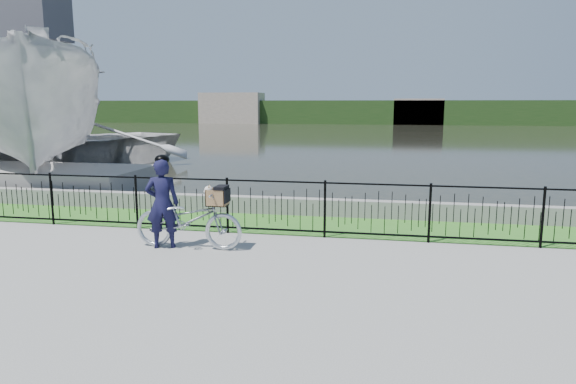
% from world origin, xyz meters
% --- Properties ---
extents(ground, '(120.00, 120.00, 0.00)m').
position_xyz_m(ground, '(0.00, 0.00, 0.00)').
color(ground, gray).
rests_on(ground, ground).
extents(grass_strip, '(60.00, 2.00, 0.01)m').
position_xyz_m(grass_strip, '(0.00, 2.60, 0.00)').
color(grass_strip, '#367524').
rests_on(grass_strip, ground).
extents(water, '(120.00, 120.00, 0.00)m').
position_xyz_m(water, '(0.00, 33.00, 0.00)').
color(water, '#28281E').
rests_on(water, ground).
extents(quay_wall, '(60.00, 0.30, 0.40)m').
position_xyz_m(quay_wall, '(0.00, 3.60, 0.20)').
color(quay_wall, gray).
rests_on(quay_wall, ground).
extents(fence, '(14.00, 0.06, 1.15)m').
position_xyz_m(fence, '(0.00, 1.60, 0.58)').
color(fence, black).
rests_on(fence, ground).
extents(far_treeline, '(120.00, 6.00, 3.00)m').
position_xyz_m(far_treeline, '(0.00, 60.00, 1.50)').
color(far_treeline, '#254319').
rests_on(far_treeline, ground).
extents(far_building_left, '(8.00, 4.00, 4.00)m').
position_xyz_m(far_building_left, '(-18.00, 58.00, 2.00)').
color(far_building_left, '#A99888').
rests_on(far_building_left, ground).
extents(far_building_right, '(6.00, 3.00, 3.20)m').
position_xyz_m(far_building_right, '(6.00, 58.50, 1.60)').
color(far_building_right, '#A99888').
rests_on(far_building_right, ground).
extents(bicycle_rig, '(2.03, 0.71, 1.20)m').
position_xyz_m(bicycle_rig, '(-1.36, 0.40, 0.54)').
color(bicycle_rig, '#B4BBC1').
rests_on(bicycle_rig, ground).
extents(cyclist, '(0.70, 0.56, 1.72)m').
position_xyz_m(cyclist, '(-1.84, 0.34, 0.85)').
color(cyclist, black).
rests_on(cyclist, ground).
extents(boat_near, '(10.15, 11.94, 6.25)m').
position_xyz_m(boat_near, '(-9.53, 7.42, 2.31)').
color(boat_near, '#B9B9B9').
rests_on(boat_near, water).
extents(boat_far, '(9.68, 11.22, 1.95)m').
position_xyz_m(boat_far, '(-10.49, 10.98, 0.98)').
color(boat_far, '#B9B9B9').
rests_on(boat_far, water).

